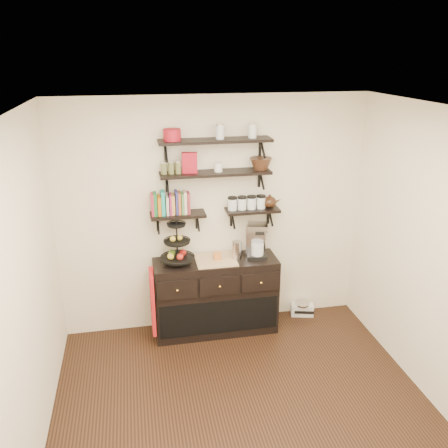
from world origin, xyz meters
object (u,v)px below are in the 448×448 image
sideboard (216,296)px  fruit_stand (177,248)px  coffee_maker (257,241)px  radio (302,309)px

sideboard → fruit_stand: bearing=179.4°
sideboard → coffee_maker: (0.48, 0.03, 0.64)m
coffee_maker → radio: bearing=21.9°
fruit_stand → coffee_maker: fruit_stand is taller
fruit_stand → radio: 1.84m
radio → coffee_maker: bearing=-157.9°
sideboard → fruit_stand: fruit_stand is taller
coffee_maker → radio: (0.64, 0.09, -1.01)m
sideboard → fruit_stand: (-0.42, 0.00, 0.64)m
coffee_maker → fruit_stand: bearing=-164.7°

